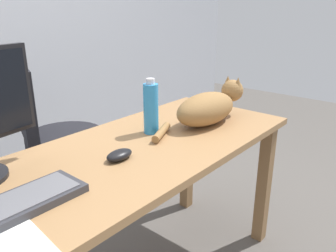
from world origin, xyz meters
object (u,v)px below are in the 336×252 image
at_px(office_chair, 58,156).
at_px(computer_mouse, 119,155).
at_px(keyboard, 6,209).
at_px(water_bottle, 151,108).
at_px(cat, 209,107).

height_order(office_chair, computer_mouse, office_chair).
bearing_deg(computer_mouse, keyboard, -177.04).
bearing_deg(office_chair, water_bottle, -84.78).
relative_size(keyboard, water_bottle, 1.81).
bearing_deg(water_bottle, computer_mouse, -160.30).
bearing_deg(cat, keyboard, -179.82).
height_order(computer_mouse, water_bottle, water_bottle).
distance_m(office_chair, water_bottle, 0.81).
relative_size(office_chair, water_bottle, 3.88).
bearing_deg(computer_mouse, water_bottle, 19.70).
bearing_deg(keyboard, office_chair, 51.38).
xyz_separation_m(office_chair, cat, (0.34, -0.81, 0.38)).
distance_m(keyboard, computer_mouse, 0.43).
bearing_deg(cat, office_chair, 112.57).
bearing_deg(cat, computer_mouse, 178.01).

